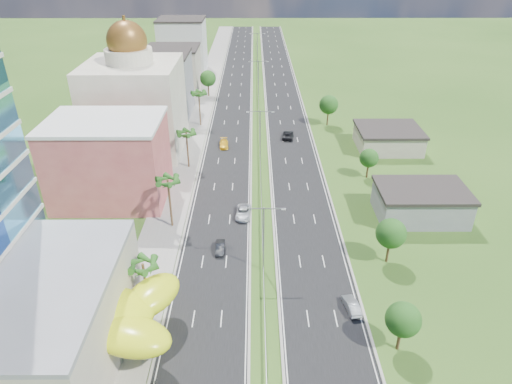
{
  "coord_description": "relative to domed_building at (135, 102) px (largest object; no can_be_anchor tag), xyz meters",
  "views": [
    {
      "loc": [
        -1.31,
        -43.85,
        43.76
      ],
      "look_at": [
        -1.04,
        21.43,
        7.0
      ],
      "focal_mm": 32.0,
      "sensor_mm": 36.0,
      "label": 1
    }
  ],
  "objects": [
    {
      "name": "midrise_beige",
      "position": [
        1.0,
        47.0,
        -4.85
      ],
      "size": [
        16.0,
        15.0,
        13.0
      ],
      "primitive_type": "cube",
      "color": "#ADA08E",
      "rests_on": "ground"
    },
    {
      "name": "road_right",
      "position": [
        35.5,
        35.0,
        -11.33
      ],
      "size": [
        11.0,
        260.0,
        0.04
      ],
      "primitive_type": "cube",
      "color": "black",
      "rests_on": "ground"
    },
    {
      "name": "streetlight_median_e",
      "position": [
        28.0,
        85.0,
        -4.61
      ],
      "size": [
        6.04,
        0.25,
        11.0
      ],
      "color": "gray",
      "rests_on": "ground"
    },
    {
      "name": "leafy_tree_rb",
      "position": [
        47.0,
        -43.0,
        -6.18
      ],
      "size": [
        4.55,
        4.55,
        7.47
      ],
      "color": "#47301C",
      "rests_on": "ground"
    },
    {
      "name": "palm_tree_e",
      "position": [
        12.5,
        15.0,
        -3.05
      ],
      "size": [
        3.6,
        3.6,
        9.4
      ],
      "color": "#47301C",
      "rests_on": "ground"
    },
    {
      "name": "streetlight_median_b",
      "position": [
        28.0,
        -45.0,
        -4.61
      ],
      "size": [
        6.04,
        0.25,
        11.0
      ],
      "color": "gray",
      "rests_on": "ground"
    },
    {
      "name": "leafy_tree_rd",
      "position": [
        46.0,
        15.0,
        -5.78
      ],
      "size": [
        4.9,
        4.9,
        8.05
      ],
      "color": "#47301C",
      "rests_on": "ground"
    },
    {
      "name": "sidewalk_left",
      "position": [
        11.0,
        35.0,
        -11.29
      ],
      "size": [
        7.0,
        260.0,
        0.12
      ],
      "primitive_type": "cube",
      "color": "gray",
      "rests_on": "ground"
    },
    {
      "name": "road_left",
      "position": [
        20.5,
        35.0,
        -11.33
      ],
      "size": [
        11.0,
        260.0,
        0.04
      ],
      "primitive_type": "cube",
      "color": "black",
      "rests_on": "ground"
    },
    {
      "name": "midrise_grey",
      "position": [
        1.0,
        25.0,
        -3.35
      ],
      "size": [
        16.0,
        15.0,
        16.0
      ],
      "primitive_type": "cube",
      "color": "gray",
      "rests_on": "ground"
    },
    {
      "name": "shed_near",
      "position": [
        56.0,
        -30.0,
        -8.85
      ],
      "size": [
        15.0,
        10.0,
        5.0
      ],
      "primitive_type": "cube",
      "color": "gray",
      "rests_on": "ground"
    },
    {
      "name": "median_guardrail",
      "position": [
        28.0,
        16.99,
        -10.74
      ],
      "size": [
        0.1,
        216.06,
        0.76
      ],
      "color": "gray",
      "rests_on": "ground"
    },
    {
      "name": "car_silver_right",
      "position": [
        39.64,
        -53.35,
        -10.61
      ],
      "size": [
        2.16,
        4.44,
        1.4
      ],
      "primitive_type": "imported",
      "rotation": [
        0.0,
        0.0,
        3.31
      ],
      "color": "#929599",
      "rests_on": "road_right"
    },
    {
      "name": "domed_building",
      "position": [
        0.0,
        0.0,
        0.0
      ],
      "size": [
        20.0,
        20.0,
        28.7
      ],
      "color": "#C0B79F",
      "rests_on": "ground"
    },
    {
      "name": "lime_canopy",
      "position": [
        8.0,
        -59.0,
        -6.36
      ],
      "size": [
        18.0,
        15.0,
        7.4
      ],
      "color": "#D0E015",
      "rests_on": "ground"
    },
    {
      "name": "pink_shophouse",
      "position": [
        0.0,
        -23.0,
        -3.85
      ],
      "size": [
        20.0,
        15.0,
        15.0
      ],
      "primitive_type": "cube",
      "color": "#B54A4C",
      "rests_on": "ground"
    },
    {
      "name": "palm_tree_c",
      "position": [
        12.5,
        -33.0,
        -2.85
      ],
      "size": [
        3.6,
        3.6,
        9.6
      ],
      "color": "#47301C",
      "rests_on": "ground"
    },
    {
      "name": "midrise_white",
      "position": [
        1.0,
        70.0,
        -2.35
      ],
      "size": [
        16.0,
        15.0,
        18.0
      ],
      "primitive_type": "cube",
      "color": "silver",
      "rests_on": "ground"
    },
    {
      "name": "leafy_tree_rc",
      "position": [
        50.0,
        -15.0,
        -6.98
      ],
      "size": [
        3.85,
        3.85,
        6.33
      ],
      "color": "#47301C",
      "rests_on": "ground"
    },
    {
      "name": "palm_tree_d",
      "position": [
        12.5,
        -10.0,
        -3.81
      ],
      "size": [
        3.6,
        3.6,
        8.6
      ],
      "color": "#47301C",
      "rests_on": "ground"
    },
    {
      "name": "car_dark_far_right",
      "position": [
        35.02,
        6.21,
        -10.55
      ],
      "size": [
        3.26,
        5.78,
        1.52
      ],
      "primitive_type": "imported",
      "rotation": [
        0.0,
        0.0,
        3.0
      ],
      "color": "black",
      "rests_on": "road_right"
    },
    {
      "name": "shed_far",
      "position": [
        58.0,
        -0.0,
        -9.15
      ],
      "size": [
        14.0,
        12.0,
        4.4
      ],
      "primitive_type": "cube",
      "color": "#ADA08E",
      "rests_on": "ground"
    },
    {
      "name": "leafy_tree_ra",
      "position": [
        44.0,
        -60.0,
        -6.58
      ],
      "size": [
        4.2,
        4.2,
        6.9
      ],
      "color": "#47301C",
      "rests_on": "ground"
    },
    {
      "name": "streetlight_median_d",
      "position": [
        28.0,
        40.0,
        -4.61
      ],
      "size": [
        6.04,
        0.25,
        11.0
      ],
      "color": "gray",
      "rests_on": "ground"
    },
    {
      "name": "ground",
      "position": [
        28.0,
        -55.0,
        -11.35
      ],
      "size": [
        500.0,
        500.0,
        0.0
      ],
      "primitive_type": "plane",
      "color": "#2D5119",
      "rests_on": "ground"
    },
    {
      "name": "leafy_tree_lfar",
      "position": [
        12.5,
        40.0,
        -5.78
      ],
      "size": [
        4.9,
        4.9,
        8.05
      ],
      "color": "#47301C",
      "rests_on": "ground"
    },
    {
      "name": "car_silver_mid_left",
      "position": [
        24.68,
        -29.93,
        -10.56
      ],
      "size": [
        2.79,
        5.53,
        1.5
      ],
      "primitive_type": "imported",
      "rotation": [
        0.0,
        0.0,
        -0.06
      ],
      "color": "#B8BBC0",
      "rests_on": "road_left"
    },
    {
      "name": "palm_tree_b",
      "position": [
        12.5,
        -53.0,
        -4.29
      ],
      "size": [
        3.6,
        3.6,
        8.1
      ],
      "color": "#47301C",
      "rests_on": "ground"
    },
    {
      "name": "streetlight_median_c",
      "position": [
        28.0,
        -5.0,
        -4.61
      ],
      "size": [
        6.04,
        0.25,
        11.0
      ],
      "color": "gray",
      "rests_on": "ground"
    },
    {
      "name": "car_dark_left",
      "position": [
        21.25,
        -40.27,
        -10.66
      ],
      "size": [
        1.41,
        3.98,
        1.31
      ],
      "primitive_type": "imported",
      "rotation": [
        0.0,
        0.0,
        0.01
      ],
      "color": "black",
      "rests_on": "road_left"
    },
    {
      "name": "car_yellow_far_left",
      "position": [
        19.48,
        0.85,
        -10.6
      ],
      "size": [
        2.33,
        5.03,
        1.42
      ],
      "primitive_type": "imported",
      "rotation": [
        0.0,
        0.0,
        0.07
      ],
      "color": "yellow",
      "rests_on": "road_left"
    }
  ]
}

